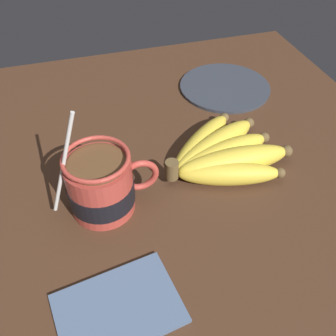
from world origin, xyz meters
TOP-DOWN VIEW (x-y plane):
  - table at (0.00, 0.00)cm, footprint 91.69×91.69cm
  - coffee_mug at (-5.37, 0.63)cm, footprint 14.70×9.04cm
  - banana_bunch at (13.71, 4.16)cm, footprint 20.57×18.11cm
  - napkin at (-6.46, -14.98)cm, footprint 14.93×11.50cm
  - small_plate at (22.99, 24.59)cm, footprint 18.02×18.02cm

SIDE VIEW (x-z plane):
  - table at x=0.00cm, z-range 0.00..3.52cm
  - napkin at x=-6.46cm, z-range 3.52..4.12cm
  - small_plate at x=22.99cm, z-range 3.52..4.12cm
  - banana_bunch at x=13.71cm, z-range 3.33..7.66cm
  - coffee_mug at x=-5.37cm, z-range -0.56..16.08cm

